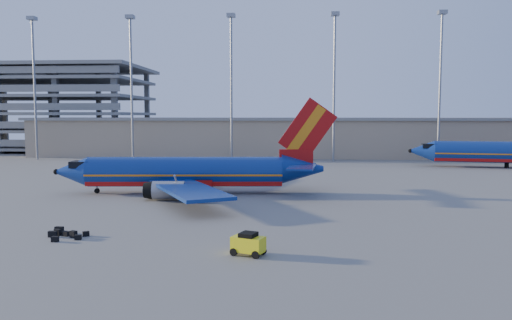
# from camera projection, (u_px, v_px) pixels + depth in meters

# --- Properties ---
(ground) EXTENTS (220.00, 220.00, 0.00)m
(ground) POSITION_uv_depth(u_px,v_px,m) (226.00, 200.00, 52.96)
(ground) COLOR slate
(ground) RESTS_ON ground
(terminal_building) EXTENTS (122.00, 16.00, 8.50)m
(terminal_building) POSITION_uv_depth(u_px,v_px,m) (306.00, 137.00, 109.48)
(terminal_building) COLOR gray
(terminal_building) RESTS_ON ground
(parking_garage) EXTENTS (62.00, 32.00, 21.40)m
(parking_garage) POSITION_uv_depth(u_px,v_px,m) (27.00, 105.00, 129.93)
(parking_garage) COLOR slate
(parking_garage) RESTS_ON ground
(light_mast_row) EXTENTS (101.60, 1.60, 28.65)m
(light_mast_row) POSITION_uv_depth(u_px,v_px,m) (282.00, 71.00, 96.74)
(light_mast_row) COLOR gray
(light_mast_row) RESTS_ON ground
(aircraft_main) EXTENTS (32.56, 31.23, 11.02)m
(aircraft_main) POSITION_uv_depth(u_px,v_px,m) (192.00, 173.00, 57.44)
(aircraft_main) COLOR navy
(aircraft_main) RESTS_ON ground
(baggage_tug) EXTENTS (2.37, 1.90, 1.48)m
(baggage_tug) POSITION_uv_depth(u_px,v_px,m) (248.00, 243.00, 31.96)
(baggage_tug) COLOR yellow
(baggage_tug) RESTS_ON ground
(luggage_pile) EXTENTS (3.11, 3.04, 0.51)m
(luggage_pile) POSITION_uv_depth(u_px,v_px,m) (65.00, 234.00, 36.88)
(luggage_pile) COLOR black
(luggage_pile) RESTS_ON ground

